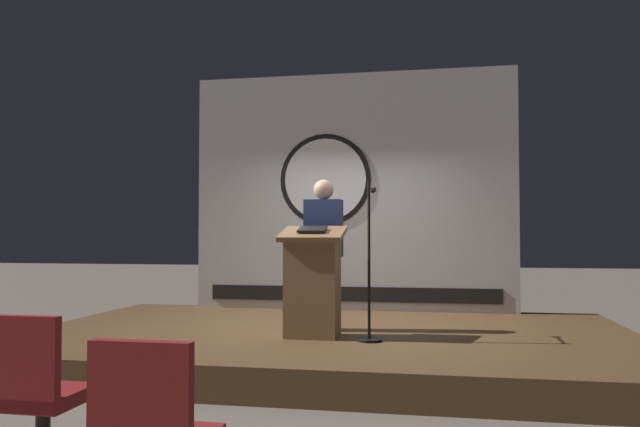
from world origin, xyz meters
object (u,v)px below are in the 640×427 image
object	(u,v)px
podium	(313,283)
speaker_person	(324,253)
microphone_stand	(370,284)
audience_chair_right	(35,385)

from	to	relation	value
podium	speaker_person	xyz separation A→B (m)	(0.02, 0.48, 0.29)
microphone_stand	audience_chair_right	bearing A→B (deg)	-117.42
microphone_stand	audience_chair_right	world-z (taller)	microphone_stand
podium	audience_chair_right	distance (m)	3.22
speaker_person	microphone_stand	bearing A→B (deg)	-45.66
microphone_stand	audience_chair_right	size ratio (longest dim) A/B	1.73
speaker_person	microphone_stand	size ratio (longest dim) A/B	1.05
podium	speaker_person	size ratio (longest dim) A/B	0.69
speaker_person	audience_chair_right	world-z (taller)	speaker_person
microphone_stand	podium	bearing A→B (deg)	170.80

